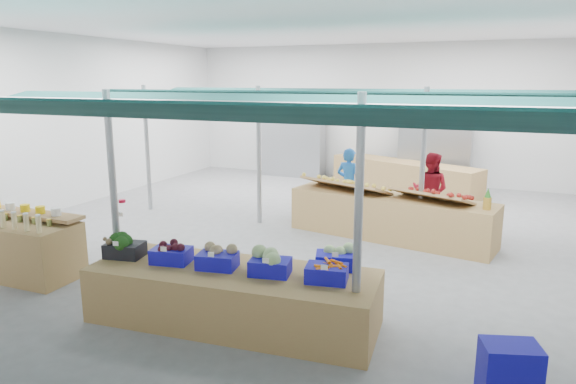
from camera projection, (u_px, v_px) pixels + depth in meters
name	position (u px, v px, depth m)	size (l,w,h in m)	color
floor	(292.00, 233.00, 10.65)	(13.00, 13.00, 0.00)	slate
hall	(317.00, 102.00, 11.37)	(13.00, 13.00, 13.00)	silver
pole_grid	(293.00, 162.00, 8.40)	(10.00, 4.60, 3.00)	gray
awnings	(293.00, 102.00, 8.19)	(9.50, 7.08, 0.30)	#092829
back_shelving_left	(293.00, 146.00, 16.78)	(2.00, 0.50, 2.00)	#B23F33
back_shelving_right	(434.00, 154.00, 15.04)	(2.00, 0.50, 2.00)	#B23F33
bottle_shelf	(20.00, 246.00, 8.31)	(2.03, 1.24, 1.17)	#997143
veg_counter	(233.00, 296.00, 6.69)	(3.75, 1.25, 0.73)	#997143
fruit_counter	(390.00, 217.00, 10.25)	(4.07, 0.97, 0.87)	#997143
far_counter	(404.00, 176.00, 14.81)	(4.55, 0.91, 0.82)	#997143
crate_stack	(509.00, 375.00, 4.98)	(0.54, 0.38, 0.64)	#130FA9
vendor_left	(349.00, 184.00, 11.62)	(0.59, 0.39, 1.63)	blue
vendor_right	(430.00, 190.00, 10.93)	(0.79, 0.62, 1.63)	maroon
crate_broccoli	(125.00, 246.00, 7.06)	(0.56, 0.45, 0.35)	black
crate_beets	(171.00, 253.00, 6.85)	(0.56, 0.45, 0.29)	#130FA9
crate_celeriac	(217.00, 257.00, 6.64)	(0.56, 0.45, 0.31)	#130FA9
crate_cabbage	(270.00, 262.00, 6.42)	(0.56, 0.45, 0.35)	#130FA9
crate_carrots	(327.00, 273.00, 6.21)	(0.56, 0.45, 0.29)	#130FA9
sparrow	(108.00, 241.00, 6.97)	(0.12, 0.09, 0.11)	brown
pole_ribbon	(122.00, 202.00, 8.73)	(0.12, 0.12, 0.28)	#AE0B29
apple_heap_yellow	(345.00, 183.00, 10.56)	(2.02, 1.30, 0.27)	#997247
apple_heap_red	(431.00, 193.00, 9.60)	(1.65, 1.17, 0.27)	#997247
pineapple	(487.00, 199.00, 9.05)	(0.14, 0.14, 0.39)	#8C6019
crate_extra	(335.00, 257.00, 6.64)	(0.58, 0.48, 0.32)	#130FA9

